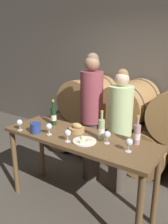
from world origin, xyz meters
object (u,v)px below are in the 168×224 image
at_px(wine_bottle_rose, 137,134).
at_px(bread_basket, 77,129).
at_px(person_right, 119,131).
at_px(wine_bottle_red, 54,116).
at_px(person_left, 91,117).
at_px(cheese_plate, 85,141).
at_px(wine_glass_center, 67,133).
at_px(blue_crock, 36,127).
at_px(wine_bottle_white, 102,129).
at_px(wine_glass_far_left, 20,123).
at_px(wine_glass_right, 107,135).
at_px(wine_glass_left, 49,127).
at_px(wine_glass_far_right, 129,143).
at_px(tasting_table, 78,147).

bearing_deg(wine_bottle_rose, bread_basket, -172.77).
xyz_separation_m(person_right, wine_bottle_red, (-0.69, -0.49, 0.21)).
distance_m(person_left, cheese_plate, 0.80).
xyz_separation_m(person_left, person_right, (0.43, -0.00, -0.11)).
height_order(person_left, wine_bottle_rose, person_left).
bearing_deg(wine_glass_center, cheese_plate, 31.24).
bearing_deg(wine_bottle_red, blue_crock, -87.60).
xyz_separation_m(wine_bottle_white, wine_glass_far_left, (-0.94, -0.32, -0.02)).
height_order(blue_crock, wine_glass_far_left, wine_glass_far_left).
relative_size(blue_crock, wine_glass_center, 0.97).
xyz_separation_m(bread_basket, wine_glass_right, (0.44, -0.07, 0.05)).
xyz_separation_m(cheese_plate, wine_glass_far_left, (-0.82, -0.16, 0.08)).
bearing_deg(wine_glass_far_left, wine_bottle_white, 18.59).
distance_m(cheese_plate, wine_glass_right, 0.25).
distance_m(wine_glass_far_left, wine_glass_left, 0.39).
relative_size(wine_bottle_red, wine_glass_far_left, 2.44).
bearing_deg(wine_glass_far_left, wine_bottle_rose, 18.09).
bearing_deg(wine_glass_far_right, wine_bottle_rose, 91.22).
height_order(wine_bottle_white, wine_glass_far_left, wine_bottle_white).
relative_size(wine_glass_left, wine_glass_center, 1.00).
height_order(cheese_plate, wine_glass_center, wine_glass_center).
height_order(person_left, blue_crock, person_left).
distance_m(person_left, wine_glass_far_right, 1.07).
height_order(person_left, bread_basket, person_left).
relative_size(cheese_plate, wine_glass_far_right, 1.88).
height_order(wine_bottle_red, blue_crock, wine_bottle_red).
distance_m(bread_basket, wine_glass_far_left, 0.68).
bearing_deg(bread_basket, person_right, 61.41).
bearing_deg(wine_bottle_rose, wine_bottle_white, -163.25).
distance_m(wine_bottle_rose, wine_glass_far_right, 0.21).
bearing_deg(wine_glass_far_right, tasting_table, 176.88).
bearing_deg(wine_bottle_white, bread_basket, 176.93).
bearing_deg(wine_glass_left, tasting_table, 27.26).
distance_m(person_left, wine_glass_center, 0.84).
bearing_deg(cheese_plate, wine_glass_center, -148.76).
bearing_deg(wine_bottle_rose, cheese_plate, -150.74).
bearing_deg(wine_glass_right, wine_glass_left, -165.79).
height_order(wine_glass_left, wine_glass_center, same).
height_order(tasting_table, wine_bottle_white, wine_bottle_white).
bearing_deg(blue_crock, cheese_plate, 10.03).
relative_size(wine_bottle_white, wine_glass_right, 2.42).
bearing_deg(person_left, tasting_table, -70.70).
distance_m(wine_glass_left, wine_glass_far_right, 0.92).
xyz_separation_m(person_right, wine_glass_center, (-0.22, -0.80, 0.19)).
bearing_deg(tasting_table, person_left, 109.30).
bearing_deg(wine_glass_center, wine_bottle_white, 42.95).
height_order(wine_glass_center, wine_glass_right, same).
distance_m(person_left, wine_glass_far_left, 0.99).
height_order(wine_bottle_white, wine_glass_right, wine_bottle_white).
relative_size(bread_basket, wine_glass_right, 1.35).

